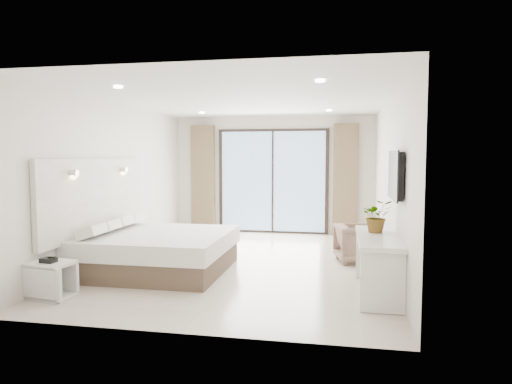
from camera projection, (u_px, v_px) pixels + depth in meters
ground at (245, 263)px, 7.64m from camera, size 6.20×6.20×0.00m
room_shell at (242, 168)px, 8.18m from camera, size 4.62×6.22×2.72m
bed at (158, 251)px, 7.10m from camera, size 2.14×2.04×0.74m
nightstand at (52, 280)px, 5.76m from camera, size 0.56×0.49×0.46m
phone at (48, 260)px, 5.69m from camera, size 0.19×0.16×0.06m
console_desk at (378, 251)px, 5.88m from camera, size 0.52×1.66×0.77m
plant at (377, 220)px, 6.10m from camera, size 0.47×0.50×0.34m
armchair at (358, 241)px, 7.70m from camera, size 0.78×0.81×0.70m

